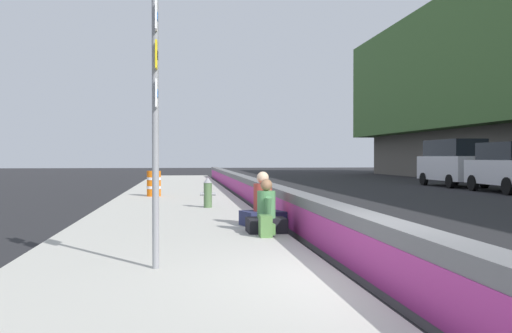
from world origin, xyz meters
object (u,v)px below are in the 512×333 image
Objects in this scene: parked_car_midline at (453,162)px; parked_car_fourth at (509,167)px; fire_hydrant at (208,192)px; seated_person_middle at (263,209)px; route_sign_post at (156,110)px; backpack at (266,226)px; construction_barrel at (154,184)px; seated_person_foreground at (266,216)px.

parked_car_fourth is at bearing 179.37° from parked_car_midline.
seated_person_middle is at bearing -168.03° from fire_hydrant.
parked_car_midline is at bearing -34.10° from route_sign_post.
parked_car_fourth is 0.95× the size of parked_car_midline.
parked_car_fourth is (16.59, -14.94, -1.05)m from route_sign_post.
seated_person_middle is at bearing -5.93° from backpack.
route_sign_post is 3.87m from backpack.
backpack is 19.01m from parked_car_fourth.
parked_car_midline is (17.59, -12.94, 0.85)m from seated_person_middle.
seated_person_foreground is at bearing -166.04° from construction_barrel.
route_sign_post is at bearing 146.15° from backpack.
seated_person_foreground is (3.45, -1.98, -1.77)m from route_sign_post.
fire_hydrant is 0.18× the size of parked_car_fourth.
parked_car_midline is at bearing -36.34° from seated_person_middle.
route_sign_post reaches higher than seated_person_foreground.
seated_person_middle reaches higher than seated_person_foreground.
parked_car_fourth is (13.79, -13.06, 0.85)m from backpack.
fire_hydrant is 5.78m from seated_person_foreground.
route_sign_post reaches higher than parked_car_fourth.
construction_barrel is at bearing 19.38° from fire_hydrant.
construction_barrel is at bearing 12.73° from backpack.
fire_hydrant reaches higher than backpack.
construction_barrel is at bearing 15.94° from seated_person_middle.
seated_person_foreground is 0.90× the size of seated_person_middle.
seated_person_foreground is 1.11m from seated_person_middle.
fire_hydrant is 0.93× the size of construction_barrel.
seated_person_middle is (-4.60, -0.98, -0.09)m from fire_hydrant.
parked_car_midline reaches higher than seated_person_middle.
parked_car_fourth is at bearing -43.44° from backpack.
seated_person_foreground is 1.10× the size of construction_barrel.
fire_hydrant is at bearing 118.20° from parked_car_fourth.
parked_car_midline is at bearing -34.14° from backpack.
construction_barrel is 15.83m from parked_car_fourth.
fire_hydrant is 0.76× the size of seated_person_middle.
parked_car_midline reaches higher than parked_car_fourth.
construction_barrel is at bearing 116.62° from parked_car_midline.
parked_car_fourth is at bearing -42.00° from route_sign_post.
construction_barrel is (5.11, 1.80, 0.03)m from fire_hydrant.
seated_person_middle is 21.85m from parked_car_midline.
parked_car_fourth reaches higher than backpack.
route_sign_post is 26.76m from parked_car_midline.
seated_person_middle is 1.78m from backpack.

